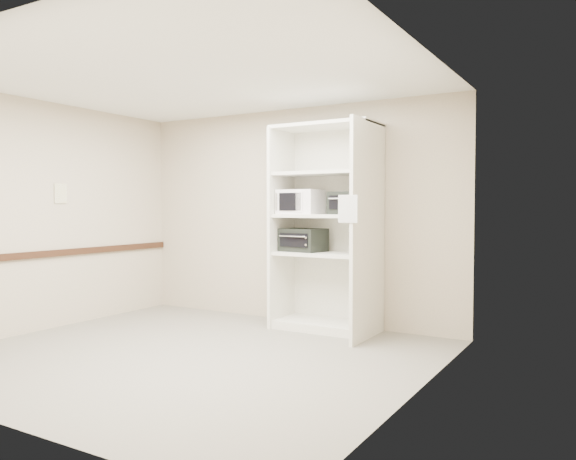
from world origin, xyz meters
The scene contains 12 objects.
floor centered at (0.00, 0.00, 0.00)m, with size 4.50×4.00×0.01m, color slate.
ceiling centered at (0.00, 0.00, 2.70)m, with size 4.50×4.00×0.01m, color white.
wall_back centered at (0.00, 2.00, 1.35)m, with size 4.50×0.02×2.70m, color tan.
wall_left centered at (-2.25, 0.00, 1.35)m, with size 0.02×4.00×2.70m, color tan.
wall_right centered at (2.25, 0.00, 1.35)m, with size 0.02×4.00×2.70m, color tan.
shelving_unit centered at (0.67, 1.70, 1.13)m, with size 1.24×0.92×2.42m.
microwave centered at (0.30, 1.67, 1.52)m, with size 0.49×0.37×0.29m, color white.
toaster_oven_upper centered at (0.95, 1.67, 1.50)m, with size 0.45×0.34×0.26m, color black.
toaster_oven_lower centered at (0.32, 1.69, 1.06)m, with size 0.50×0.37×0.28m, color black.
paper_sign centered at (1.19, 1.07, 1.43)m, with size 0.22×0.01×0.28m, color white.
chair_rail centered at (-2.23, 0.00, 0.90)m, with size 0.04×3.98×0.08m, color black.
wall_poster centered at (-2.24, 0.25, 1.62)m, with size 0.01×0.17×0.24m, color white.
Camera 1 is at (3.59, -4.20, 1.45)m, focal length 35.00 mm.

